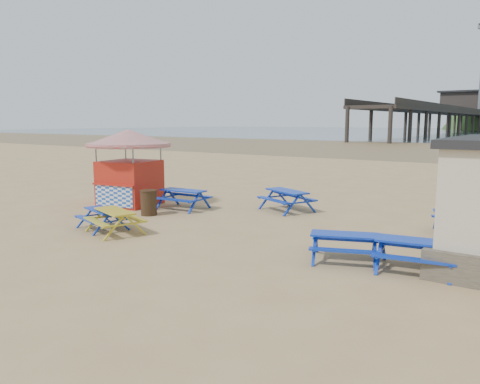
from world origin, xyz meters
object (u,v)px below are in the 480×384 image
Objects in this scene: picnic_table_blue_b at (287,201)px; litter_bin at (149,202)px; picnic_table_blue_a at (183,199)px; picnic_table_yellow at (115,222)px; ice_cream_kiosk at (129,158)px.

litter_bin is at bearing -111.16° from picnic_table_blue_b.
picnic_table_blue_a is 1.73m from litter_bin.
picnic_table_blue_b is at bearing 25.16° from picnic_table_blue_a.
picnic_table_yellow is at bearing -87.63° from picnic_table_blue_b.
litter_bin is (-3.91, -3.76, 0.08)m from picnic_table_blue_b.
picnic_table_blue_b is 6.90m from ice_cream_kiosk.
picnic_table_blue_a is 2.06× the size of litter_bin.
ice_cream_kiosk is at bearing 150.50° from picnic_table_yellow.
ice_cream_kiosk is 2.97m from litter_bin.
picnic_table_blue_b is 2.53× the size of litter_bin.
picnic_table_blue_a is 0.94× the size of picnic_table_yellow.
picnic_table_yellow is 0.51× the size of ice_cream_kiosk.
picnic_table_blue_b is 7.00m from picnic_table_yellow.
picnic_table_blue_a is at bearing 82.34° from litter_bin.
picnic_table_yellow is at bearing -57.06° from ice_cream_kiosk.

